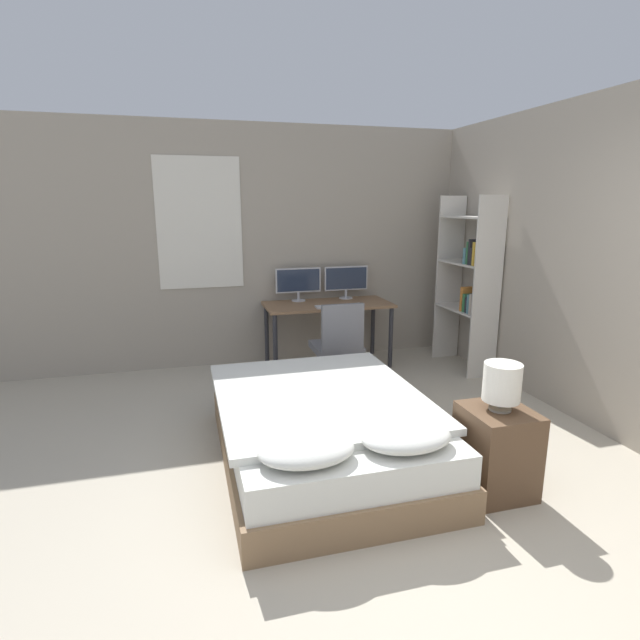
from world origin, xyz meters
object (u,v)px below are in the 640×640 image
Objects in this scene: keyboard at (334,306)px; office_chair at (338,354)px; bed at (323,430)px; bedside_lamp at (502,383)px; computer_mouse at (359,304)px; monitor_right at (346,280)px; bookshelf at (471,277)px; monitor_left at (298,282)px; desk at (328,311)px; nightstand at (496,451)px.

keyboard is 0.64m from office_chair.
office_chair reaches higher than keyboard.
bedside_lamp is at bearing -34.64° from bed.
office_chair is at bearing -128.34° from computer_mouse.
keyboard is (-0.31, 2.58, -0.01)m from bedside_lamp.
computer_mouse is 0.75m from office_chair.
bookshelf is (1.19, -0.77, 0.09)m from monitor_right.
monitor_right is (0.58, 0.00, 0.00)m from monitor_left.
monitor_left reaches higher than computer_mouse.
monitor_left is 0.27× the size of bookshelf.
monitor_right is at bearing 57.02° from keyboard.
computer_mouse is at bearing 0.00° from keyboard.
desk is 0.79m from office_chair.
bedside_lamp reaches higher than nightstand.
keyboard reaches higher than bed.
nightstand is at bearing -117.36° from bookshelf.
bed is 2.19m from computer_mouse.
monitor_right is 1.42m from bookshelf.
computer_mouse is 0.04× the size of bookshelf.
bookshelf is (2.13, 1.58, 0.80)m from bed.
office_chair is at bearing -102.15° from keyboard.
bedside_lamp is 0.16× the size of bookshelf.
monitor_right is at bearing 67.24° from office_chair.
office_chair reaches higher than computer_mouse.
bed is 2.49m from monitor_left.
keyboard is at bearing 70.94° from bed.
office_chair is (-0.40, -0.50, -0.39)m from computer_mouse.
bookshelf is (1.76, -0.77, 0.09)m from monitor_left.
bookshelf reaches higher than bed.
office_chair reaches higher than nightstand.
keyboard reaches higher than desk.
bed is at bearing 145.36° from nightstand.
computer_mouse reaches higher than keyboard.
computer_mouse reaches higher than bed.
nightstand is 3.16m from monitor_left.
bed is 2.08m from keyboard.
bedside_lamp is at bearing -117.36° from bookshelf.
monitor_left reaches higher than bed.
keyboard is 0.44× the size of office_chair.
monitor_right reaches higher than keyboard.
computer_mouse reaches higher than desk.
bedside_lamp is 0.21× the size of desk.
nightstand is 2.62m from computer_mouse.
desk is at bearing 96.33° from nightstand.
desk is 0.48m from monitor_left.
bed is 6.52× the size of bedside_lamp.
office_chair is (-0.42, 2.08, 0.07)m from nightstand.
office_chair is at bearing -112.76° from monitor_right.
bed is 1.18m from nightstand.
bed is 1.51m from office_chair.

